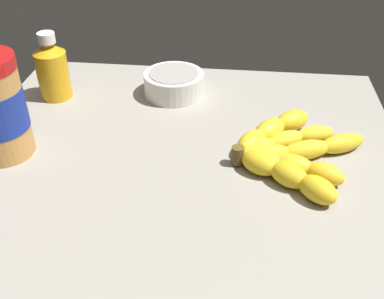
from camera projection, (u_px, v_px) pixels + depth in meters
ground_plane at (179, 172)px, 73.78cm from camera, size 71.63×73.24×3.74cm
banana_bunch at (288, 151)px, 72.53cm from camera, size 25.48×22.50×3.70cm
honey_bottle at (52, 69)px, 87.70cm from camera, size 6.13×6.13×13.18cm
small_bowl at (174, 83)px, 90.48cm from camera, size 11.92×11.92×4.71cm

